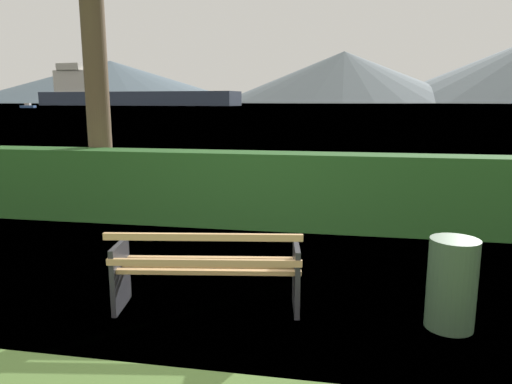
{
  "coord_description": "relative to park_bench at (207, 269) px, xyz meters",
  "views": [
    {
      "loc": [
        1.29,
        -4.39,
        2.07
      ],
      "look_at": [
        0.0,
        2.71,
        0.69
      ],
      "focal_mm": 33.35,
      "sensor_mm": 36.0,
      "label": 1
    }
  ],
  "objects": [
    {
      "name": "cargo_ship_large",
      "position": [
        -101.53,
        208.09,
        5.01
      ],
      "size": [
        99.96,
        28.36,
        19.45
      ],
      "color": "#2D384C",
      "rests_on": "water_surface"
    },
    {
      "name": "fishing_boat_near",
      "position": [
        -66.67,
        253.36,
        0.24
      ],
      "size": [
        5.35,
        2.76,
        1.9
      ],
      "color": "gold",
      "rests_on": "water_surface"
    },
    {
      "name": "hedge_row",
      "position": [
        -0.01,
        3.31,
        0.19
      ],
      "size": [
        13.62,
        0.62,
        1.25
      ],
      "primitive_type": "cube",
      "color": "#285B23",
      "rests_on": "ground_plane"
    },
    {
      "name": "distant_hills",
      "position": [
        64.28,
        571.78,
        34.01
      ],
      "size": [
        871.59,
        404.58,
        81.02
      ],
      "color": "slate",
      "rests_on": "ground_plane"
    },
    {
      "name": "tender_far",
      "position": [
        -94.69,
        129.51,
        0.08
      ],
      "size": [
        4.74,
        1.55,
        1.45
      ],
      "color": "#335693",
      "rests_on": "water_surface"
    },
    {
      "name": "trash_bin",
      "position": [
        2.31,
        0.04,
        -0.01
      ],
      "size": [
        0.44,
        0.44,
        0.85
      ],
      "primitive_type": "cylinder",
      "color": "#385138",
      "rests_on": "ground_plane"
    },
    {
      "name": "ground_plane",
      "position": [
        -0.01,
        0.06,
        -0.43
      ],
      "size": [
        1400.0,
        1400.0,
        0.0
      ],
      "primitive_type": "plane",
      "color": "#567A38"
    },
    {
      "name": "water_surface",
      "position": [
        -0.01,
        308.93,
        -0.43
      ],
      "size": [
        620.0,
        620.0,
        0.0
      ],
      "primitive_type": "plane",
      "color": "slate",
      "rests_on": "ground_plane"
    },
    {
      "name": "park_bench",
      "position": [
        0.0,
        0.0,
        0.0
      ],
      "size": [
        1.92,
        0.84,
        0.87
      ],
      "color": "tan",
      "rests_on": "ground_plane"
    }
  ]
}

